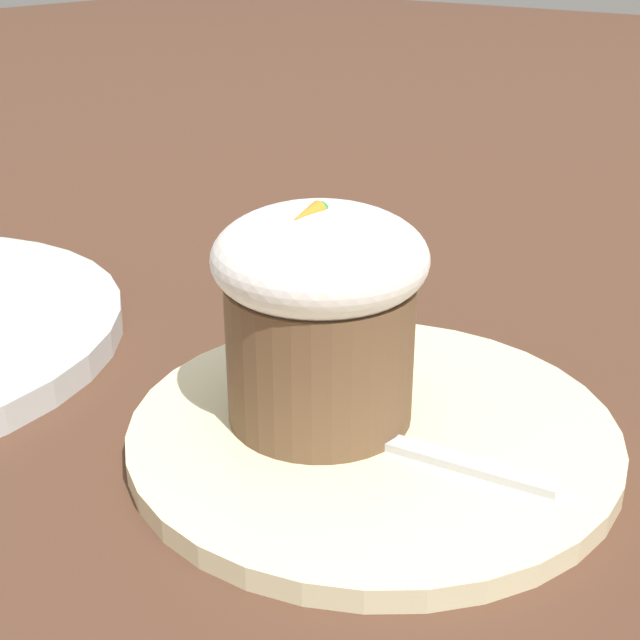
# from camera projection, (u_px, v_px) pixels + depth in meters

# --- Properties ---
(ground_plane) EXTENTS (4.00, 4.00, 0.00)m
(ground_plane) POSITION_uv_depth(u_px,v_px,m) (372.00, 442.00, 0.41)
(ground_plane) COLOR #513323
(dessert_plate) EXTENTS (0.22, 0.22, 0.01)m
(dessert_plate) POSITION_uv_depth(u_px,v_px,m) (373.00, 432.00, 0.41)
(dessert_plate) COLOR beige
(dessert_plate) RESTS_ON ground_plane
(carrot_cake) EXTENTS (0.09, 0.09, 0.10)m
(carrot_cake) POSITION_uv_depth(u_px,v_px,m) (320.00, 309.00, 0.39)
(carrot_cake) COLOR brown
(carrot_cake) RESTS_ON dessert_plate
(spoon) EXTENTS (0.05, 0.14, 0.01)m
(spoon) POSITION_uv_depth(u_px,v_px,m) (348.00, 428.00, 0.40)
(spoon) COLOR silver
(spoon) RESTS_ON dessert_plate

